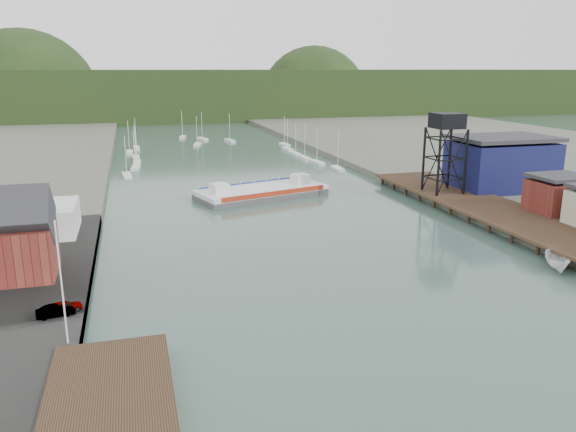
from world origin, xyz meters
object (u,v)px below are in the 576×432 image
car_west_a (64,307)px  chain_ferry (262,192)px  harbor_building (1,244)px  lift_tower (447,126)px  motorboat (557,262)px

car_west_a → chain_ferry: bearing=-51.2°
harbor_building → car_west_a: harbor_building is taller
lift_tower → chain_ferry: 40.42m
harbor_building → chain_ferry: harbor_building is taller
lift_tower → chain_ferry: size_ratio=0.54×
lift_tower → harbor_building: bearing=-160.0°
motorboat → car_west_a: car_west_a is taller
harbor_building → chain_ferry: bearing=45.4°
lift_tower → motorboat: 43.39m
harbor_building → motorboat: (70.79, -12.44, -4.87)m
harbor_building → chain_ferry: (42.30, 42.83, -4.95)m
harbor_building → motorboat: size_ratio=1.94×
harbor_building → car_west_a: 15.37m
lift_tower → car_west_a: size_ratio=4.34×
lift_tower → chain_ferry: (-34.70, 14.83, -14.51)m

